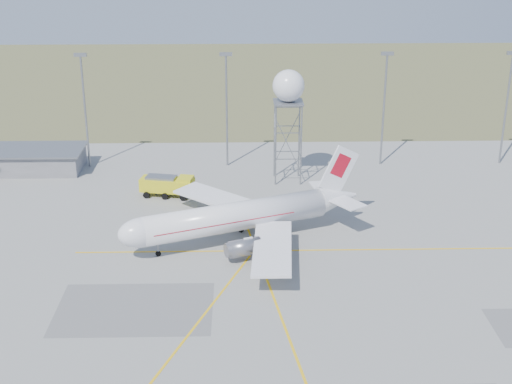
{
  "coord_description": "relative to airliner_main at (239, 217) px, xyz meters",
  "views": [
    {
      "loc": [
        -7.65,
        -57.13,
        42.14
      ],
      "look_at": [
        -5.4,
        40.0,
        4.7
      ],
      "focal_mm": 50.0,
      "sensor_mm": 36.0,
      "label": 1
    }
  ],
  "objects": [
    {
      "name": "mast_d",
      "position": [
        47.88,
        32.89,
        8.35
      ],
      "size": [
        2.2,
        0.5,
        20.5
      ],
      "color": "gray",
      "rests_on": "ground"
    },
    {
      "name": "building_grey",
      "position": [
        -37.12,
        30.89,
        -1.75
      ],
      "size": [
        19.0,
        10.0,
        3.9
      ],
      "color": "gray",
      "rests_on": "ground"
    },
    {
      "name": "grass_strip",
      "position": [
        7.88,
        106.89,
        -3.7
      ],
      "size": [
        400.0,
        120.0,
        0.03
      ],
      "primitive_type": "cube",
      "color": "brown",
      "rests_on": "ground"
    },
    {
      "name": "mast_a",
      "position": [
        -27.12,
        32.89,
        8.35
      ],
      "size": [
        2.2,
        0.5,
        20.5
      ],
      "color": "gray",
      "rests_on": "ground"
    },
    {
      "name": "mast_c",
      "position": [
        25.88,
        32.89,
        8.35
      ],
      "size": [
        2.2,
        0.5,
        20.5
      ],
      "color": "gray",
      "rests_on": "ground"
    },
    {
      "name": "airliner_main",
      "position": [
        0.0,
        0.0,
        0.0
      ],
      "size": [
        34.33,
        32.15,
        12.14
      ],
      "rotation": [
        0.0,
        0.0,
        3.53
      ],
      "color": "white",
      "rests_on": "ground"
    },
    {
      "name": "mast_b",
      "position": [
        -2.12,
        32.89,
        8.35
      ],
      "size": [
        2.2,
        0.5,
        20.5
      ],
      "color": "gray",
      "rests_on": "ground"
    },
    {
      "name": "fire_truck",
      "position": [
        -11.36,
        17.56,
        -2.06
      ],
      "size": [
        9.04,
        4.86,
        3.45
      ],
      "rotation": [
        0.0,
        0.0,
        -0.21
      ],
      "color": "gold",
      "rests_on": "ground"
    },
    {
      "name": "radar_tower",
      "position": [
        8.23,
        24.56,
        7.02
      ],
      "size": [
        5.29,
        5.29,
        19.14
      ],
      "color": "gray",
      "rests_on": "ground"
    }
  ]
}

